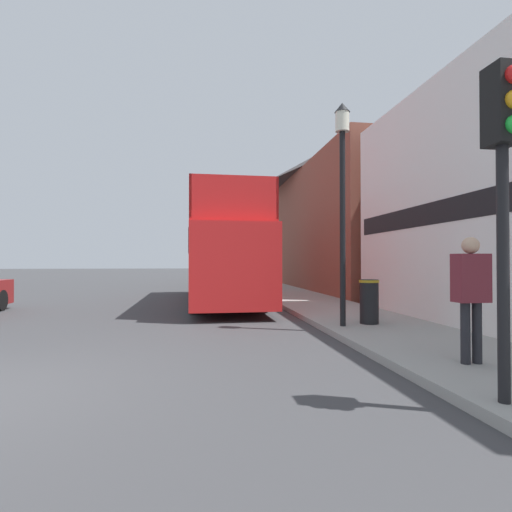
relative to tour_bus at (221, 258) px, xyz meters
The scene contains 10 objects.
ground_plane 10.96m from the tour_bus, 109.95° to the left, with size 144.00×144.00×0.00m, color #3D3D3F.
sidewalk 8.09m from the tour_bus, 64.96° to the left, with size 2.82×108.00×0.14m.
brick_terrace_rear 13.07m from the tour_bus, 52.51° to the left, with size 6.00×23.48×9.30m.
tour_bus is the anchor object (origin of this frame).
parked_car_ahead_of_bus 7.94m from the tour_bus, 84.29° to the left, with size 1.95×4.07×1.56m.
pedestrian_nearest 11.08m from the tour_bus, 74.23° to the right, with size 0.48×0.26×1.83m.
traffic_signal 12.43m from the tour_bus, 79.48° to the right, with size 0.28×0.42×3.55m.
lamp_post_nearest 7.76m from the tour_bus, 71.57° to the right, with size 0.35×0.35×5.15m.
lamp_post_second 3.74m from the tour_bus, 44.56° to the left, with size 0.35×0.35×4.67m.
litter_bin 7.65m from the tour_bus, 65.59° to the right, with size 0.48×0.48×1.05m.
Camera 1 is at (2.78, -5.09, 1.61)m, focal length 28.00 mm.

